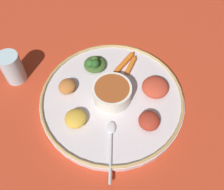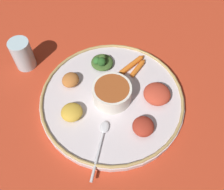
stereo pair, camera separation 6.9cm
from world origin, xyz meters
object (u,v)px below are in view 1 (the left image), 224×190
at_px(carrot_near_spoon, 131,64).
at_px(spoon, 111,141).
at_px(center_bowl, 112,93).
at_px(drinking_glass, 13,69).
at_px(carrot_outer, 125,62).
at_px(greens_pile, 94,64).

bearing_deg(carrot_near_spoon, spoon, 178.86).
distance_m(center_bowl, drinking_glass, 0.30).
relative_size(center_bowl, drinking_glass, 1.10).
relative_size(carrot_outer, drinking_glass, 1.02).
bearing_deg(center_bowl, carrot_outer, -4.76).
relative_size(greens_pile, carrot_near_spoon, 0.90).
relative_size(center_bowl, greens_pile, 1.53).
distance_m(greens_pile, drinking_glass, 0.23).
xyz_separation_m(center_bowl, greens_pile, (0.09, 0.07, -0.01)).
distance_m(spoon, greens_pile, 0.24).
bearing_deg(carrot_outer, drinking_glass, 110.12).
height_order(greens_pile, carrot_near_spoon, greens_pile).
xyz_separation_m(greens_pile, carrot_near_spoon, (0.03, -0.11, -0.01)).
xyz_separation_m(carrot_near_spoon, carrot_outer, (0.00, 0.02, 0.00)).
xyz_separation_m(greens_pile, carrot_outer, (0.04, -0.09, -0.01)).
xyz_separation_m(spoon, carrot_outer, (0.26, 0.02, 0.00)).
distance_m(greens_pile, carrot_near_spoon, 0.11).
bearing_deg(drinking_glass, carrot_near_spoon, -71.80).
height_order(center_bowl, greens_pile, center_bowl).
bearing_deg(drinking_glass, spoon, -114.02).
xyz_separation_m(spoon, carrot_near_spoon, (0.25, -0.00, 0.00)).
bearing_deg(carrot_outer, carrot_near_spoon, -103.70).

